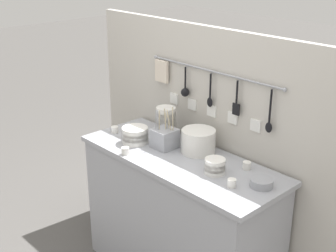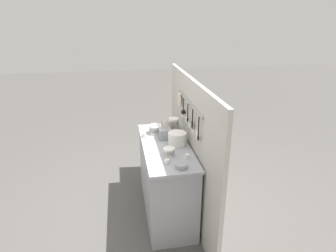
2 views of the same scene
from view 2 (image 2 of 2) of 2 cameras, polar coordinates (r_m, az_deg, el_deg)
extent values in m
plane|color=#514F4C|center=(3.67, -0.47, -16.44)|extent=(20.00, 20.00, 0.00)
cube|color=#9EA0A8|center=(3.21, -0.52, -3.98)|extent=(1.35, 0.52, 0.03)
cube|color=#9EA0A8|center=(3.42, -0.49, -10.73)|extent=(1.29, 0.50, 0.86)
cube|color=#BCB7AD|center=(3.29, 4.60, -4.53)|extent=(2.15, 0.04, 1.63)
cylinder|color=#93969E|center=(3.08, 4.33, 4.77)|extent=(1.02, 0.01, 0.01)
sphere|color=#93969E|center=(3.56, 2.32, 7.07)|extent=(0.02, 0.02, 0.02)
sphere|color=#93969E|center=(2.62, 7.04, 1.62)|extent=(0.02, 0.02, 0.02)
cube|color=beige|center=(3.51, 2.34, 5.46)|extent=(0.11, 0.02, 0.15)
cylinder|color=#93969E|center=(3.50, 2.56, 6.68)|extent=(0.01, 0.01, 0.02)
cylinder|color=black|center=(3.31, 3.16, 4.38)|extent=(0.01, 0.01, 0.15)
sphere|color=black|center=(3.33, 3.13, 2.84)|extent=(0.06, 0.06, 0.06)
cylinder|color=#93969E|center=(3.29, 3.39, 5.71)|extent=(0.01, 0.01, 0.02)
cylinder|color=black|center=(3.11, 4.03, 3.18)|extent=(0.01, 0.01, 0.16)
ellipsoid|color=black|center=(3.14, 3.98, 1.40)|extent=(0.04, 0.02, 0.06)
cylinder|color=#93969E|center=(3.09, 4.29, 4.68)|extent=(0.01, 0.01, 0.02)
cylinder|color=black|center=(2.92, 5.01, 2.05)|extent=(0.01, 0.01, 0.14)
cube|color=black|center=(2.95, 4.95, 0.18)|extent=(0.05, 0.01, 0.07)
cylinder|color=#93969E|center=(2.90, 5.29, 3.51)|extent=(0.01, 0.01, 0.02)
cylinder|color=black|center=(2.71, 6.25, -0.07)|extent=(0.01, 0.01, 0.19)
ellipsoid|color=black|center=(2.76, 6.15, -2.43)|extent=(0.04, 0.02, 0.06)
cylinder|color=#93969E|center=(2.68, 6.58, 2.00)|extent=(0.01, 0.01, 0.02)
cube|color=white|center=(3.47, 2.99, 2.30)|extent=(0.07, 0.01, 0.07)
cube|color=white|center=(3.32, 3.64, 1.37)|extent=(0.07, 0.01, 0.07)
cube|color=white|center=(3.17, 4.34, 0.35)|extent=(0.07, 0.01, 0.07)
cube|color=white|center=(3.02, 5.12, -0.78)|extent=(0.07, 0.01, 0.07)
cube|color=white|center=(2.87, 5.98, -2.02)|extent=(0.07, 0.01, 0.07)
cylinder|color=silver|center=(3.47, 1.12, -1.19)|extent=(0.13, 0.13, 0.05)
cylinder|color=silver|center=(3.46, 1.12, -0.73)|extent=(0.13, 0.13, 0.05)
cylinder|color=silver|center=(3.45, 1.13, -0.27)|extent=(0.13, 0.13, 0.05)
cylinder|color=silver|center=(3.44, 1.13, 0.20)|extent=(0.13, 0.13, 0.05)
cylinder|color=silver|center=(3.43, 1.13, 0.67)|extent=(0.13, 0.13, 0.05)
cylinder|color=silver|center=(3.42, 1.14, 1.14)|extent=(0.13, 0.13, 0.05)
cylinder|color=silver|center=(2.94, 0.26, -5.68)|extent=(0.12, 0.12, 0.04)
cylinder|color=silver|center=(2.93, 0.26, -5.29)|extent=(0.12, 0.12, 0.04)
cylinder|color=silver|center=(2.92, 0.26, -4.89)|extent=(0.12, 0.12, 0.04)
cylinder|color=silver|center=(3.50, -2.45, -1.05)|extent=(0.17, 0.17, 0.05)
cylinder|color=silver|center=(3.49, -2.45, -0.64)|extent=(0.17, 0.17, 0.05)
cylinder|color=silver|center=(3.48, -2.46, -0.23)|extent=(0.17, 0.17, 0.05)
cylinder|color=silver|center=(3.20, 1.87, -3.67)|extent=(0.21, 0.21, 0.01)
cylinder|color=silver|center=(3.20, 1.88, -3.50)|extent=(0.21, 0.21, 0.01)
cylinder|color=silver|center=(3.19, 1.88, -3.34)|extent=(0.21, 0.21, 0.01)
cylinder|color=silver|center=(3.19, 1.88, -3.17)|extent=(0.21, 0.21, 0.01)
cylinder|color=silver|center=(3.18, 1.88, -3.00)|extent=(0.21, 0.21, 0.01)
cylinder|color=silver|center=(3.18, 1.88, -2.83)|extent=(0.21, 0.21, 0.01)
cylinder|color=silver|center=(3.17, 1.89, -2.66)|extent=(0.21, 0.21, 0.01)
cylinder|color=silver|center=(3.17, 1.89, -2.49)|extent=(0.21, 0.21, 0.01)
cylinder|color=silver|center=(3.17, 1.89, -2.32)|extent=(0.21, 0.21, 0.01)
cylinder|color=silver|center=(3.16, 1.89, -2.15)|extent=(0.21, 0.21, 0.01)
cylinder|color=silver|center=(3.16, 1.90, -1.97)|extent=(0.21, 0.21, 0.01)
cylinder|color=silver|center=(3.15, 1.90, -1.80)|extent=(0.21, 0.21, 0.01)
cylinder|color=silver|center=(3.15, 1.90, -1.63)|extent=(0.21, 0.21, 0.01)
cylinder|color=silver|center=(3.15, 1.90, -1.46)|extent=(0.21, 0.21, 0.01)
cylinder|color=#93969E|center=(2.72, 2.67, -8.07)|extent=(0.12, 0.12, 0.04)
cube|color=#93969E|center=(3.33, -0.56, -1.56)|extent=(0.14, 0.14, 0.12)
cylinder|color=#93969E|center=(3.30, -0.16, -0.16)|extent=(0.02, 0.02, 0.17)
cylinder|color=#C6B793|center=(3.33, -0.05, 0.16)|extent=(0.02, 0.03, 0.18)
cylinder|color=#93969E|center=(3.34, -1.21, 0.14)|extent=(0.02, 0.03, 0.18)
cylinder|color=#C6B793|center=(3.30, -0.04, -0.25)|extent=(0.01, 0.02, 0.16)
cylinder|color=#93969E|center=(3.31, -1.26, 0.08)|extent=(0.02, 0.02, 0.19)
cylinder|color=#C6B793|center=(3.26, -0.26, -0.18)|extent=(0.03, 0.03, 0.20)
cylinder|color=#C6B793|center=(3.25, 0.04, -0.15)|extent=(0.03, 0.02, 0.21)
cylinder|color=#C6B793|center=(3.29, -0.49, -0.18)|extent=(0.03, 0.03, 0.18)
cylinder|color=#C6B793|center=(3.31, -1.08, 0.04)|extent=(0.02, 0.01, 0.19)
cylinder|color=silver|center=(2.89, 3.93, -6.18)|extent=(0.05, 0.05, 0.04)
cylinder|color=silver|center=(3.71, -2.85, 0.20)|extent=(0.05, 0.05, 0.04)
cylinder|color=silver|center=(2.79, -0.18, -7.25)|extent=(0.05, 0.05, 0.04)
cylinder|color=silver|center=(3.40, -4.86, -1.88)|extent=(0.05, 0.05, 0.04)
camera|label=1|loc=(1.69, -61.38, 5.42)|focal=50.00mm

